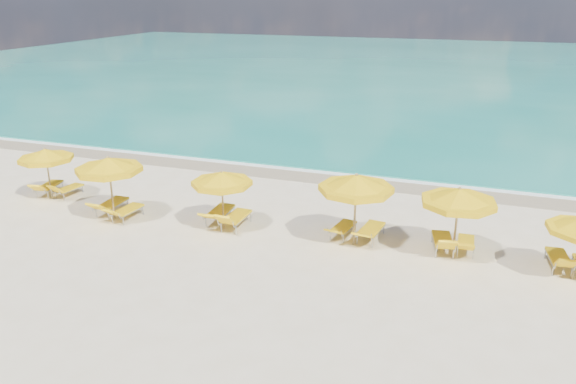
% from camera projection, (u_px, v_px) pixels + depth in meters
% --- Properties ---
extents(ground_plane, '(120.00, 120.00, 0.00)m').
position_uv_depth(ground_plane, '(274.00, 237.00, 20.23)').
color(ground_plane, beige).
extents(ocean, '(120.00, 80.00, 0.30)m').
position_uv_depth(ocean, '(425.00, 69.00, 62.85)').
color(ocean, '#157968').
rests_on(ocean, ground).
extents(wet_sand_band, '(120.00, 2.60, 0.01)m').
position_uv_depth(wet_sand_band, '(329.00, 176.00, 26.80)').
color(wet_sand_band, tan).
rests_on(wet_sand_band, ground).
extents(foam_line, '(120.00, 1.20, 0.03)m').
position_uv_depth(foam_line, '(333.00, 171.00, 27.51)').
color(foam_line, white).
rests_on(foam_line, ground).
extents(whitecap_near, '(14.00, 0.36, 0.05)m').
position_uv_depth(whitecap_near, '(280.00, 124.00, 37.18)').
color(whitecap_near, white).
rests_on(whitecap_near, ground).
extents(whitecap_far, '(18.00, 0.30, 0.05)m').
position_uv_depth(whitecap_far, '(503.00, 118.00, 39.06)').
color(whitecap_far, white).
rests_on(whitecap_far, ground).
extents(umbrella_1, '(2.43, 2.43, 2.25)m').
position_uv_depth(umbrella_1, '(46.00, 155.00, 23.24)').
color(umbrella_1, '#A08650').
rests_on(umbrella_1, ground).
extents(umbrella_2, '(3.17, 3.17, 2.55)m').
position_uv_depth(umbrella_2, '(109.00, 165.00, 21.04)').
color(umbrella_2, '#A08650').
rests_on(umbrella_2, ground).
extents(umbrella_3, '(2.92, 2.92, 2.27)m').
position_uv_depth(umbrella_3, '(222.00, 179.00, 20.27)').
color(umbrella_3, '#A08650').
rests_on(umbrella_3, ground).
extents(umbrella_4, '(3.02, 3.02, 2.61)m').
position_uv_depth(umbrella_4, '(356.00, 184.00, 18.86)').
color(umbrella_4, '#A08650').
rests_on(umbrella_4, ground).
extents(umbrella_5, '(2.95, 2.95, 2.49)m').
position_uv_depth(umbrella_5, '(459.00, 198.00, 17.95)').
color(umbrella_5, '#A08650').
rests_on(umbrella_5, ground).
extents(lounger_1_left, '(0.92, 1.89, 0.79)m').
position_uv_depth(lounger_1_left, '(49.00, 189.00, 24.38)').
color(lounger_1_left, '#A5A8AD').
rests_on(lounger_1_left, ground).
extents(lounger_1_right, '(0.71, 1.63, 0.76)m').
position_uv_depth(lounger_1_right, '(69.00, 191.00, 24.16)').
color(lounger_1_right, '#A5A8AD').
rests_on(lounger_1_right, ground).
extents(lounger_2_left, '(0.68, 1.97, 0.83)m').
position_uv_depth(lounger_2_left, '(111.00, 208.00, 22.27)').
color(lounger_2_left, '#A5A8AD').
rests_on(lounger_2_left, ground).
extents(lounger_2_right, '(0.75, 1.83, 0.76)m').
position_uv_depth(lounger_2_right, '(127.00, 214.00, 21.72)').
color(lounger_2_right, '#A5A8AD').
rests_on(lounger_2_right, ground).
extents(lounger_3_left, '(0.74, 2.08, 0.81)m').
position_uv_depth(lounger_3_left, '(220.00, 216.00, 21.43)').
color(lounger_3_left, '#A5A8AD').
rests_on(lounger_3_left, ground).
extents(lounger_3_right, '(0.72, 1.97, 0.92)m').
position_uv_depth(lounger_3_right, '(236.00, 221.00, 20.93)').
color(lounger_3_right, '#A5A8AD').
rests_on(lounger_3_right, ground).
extents(lounger_4_left, '(0.85, 1.82, 0.66)m').
position_uv_depth(lounger_4_left, '(343.00, 231.00, 20.20)').
color(lounger_4_left, '#A5A8AD').
rests_on(lounger_4_left, ground).
extents(lounger_4_right, '(0.88, 2.04, 0.72)m').
position_uv_depth(lounger_4_right, '(370.00, 234.00, 19.90)').
color(lounger_4_right, '#A5A8AD').
rests_on(lounger_4_right, ground).
extents(lounger_5_left, '(0.98, 1.94, 0.89)m').
position_uv_depth(lounger_5_left, '(443.00, 245.00, 19.02)').
color(lounger_5_left, '#A5A8AD').
rests_on(lounger_5_left, ground).
extents(lounger_5_right, '(0.59, 1.67, 0.72)m').
position_uv_depth(lounger_5_right, '(466.00, 246.00, 18.98)').
color(lounger_5_right, '#A5A8AD').
rests_on(lounger_5_right, ground).
extents(lounger_6_left, '(0.80, 1.83, 0.83)m').
position_uv_depth(lounger_6_left, '(558.00, 262.00, 17.84)').
color(lounger_6_left, '#A5A8AD').
rests_on(lounger_6_left, ground).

